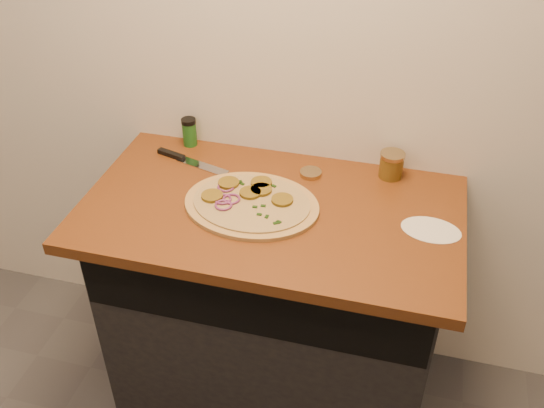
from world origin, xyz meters
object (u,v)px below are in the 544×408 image
(pizza, at_px, (251,203))
(spice_shaker, at_px, (189,132))
(salsa_jar, at_px, (391,165))
(chefs_knife, at_px, (186,160))

(pizza, xyz_separation_m, spice_shaker, (-0.32, 0.31, 0.04))
(spice_shaker, bearing_deg, salsa_jar, -1.99)
(chefs_knife, bearing_deg, salsa_jar, 6.92)
(chefs_knife, relative_size, spice_shaker, 2.74)
(salsa_jar, relative_size, spice_shaker, 0.86)
(chefs_knife, bearing_deg, pizza, -33.51)
(pizza, distance_m, spice_shaker, 0.44)
(pizza, height_order, salsa_jar, salsa_jar)
(pizza, xyz_separation_m, chefs_knife, (-0.29, 0.20, -0.01))
(pizza, bearing_deg, chefs_knife, 146.49)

